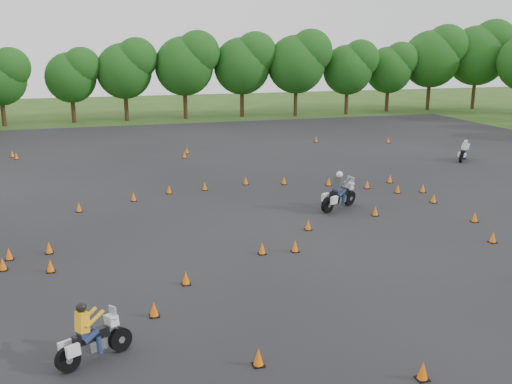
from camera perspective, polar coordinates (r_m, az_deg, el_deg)
The scene contains 7 objects.
ground at distance 23.31m, azimuth 2.77°, elevation -5.26°, with size 140.00×140.00×0.00m, color #2D5119.
asphalt_pad at distance 28.77m, azimuth -1.12°, elevation -1.33°, with size 62.00×62.00×0.00m, color black.
treeline at distance 56.56m, azimuth -5.70°, elevation 11.31°, with size 87.45×32.39×11.21m.
traffic_cones at distance 27.69m, azimuth -2.03°, elevation -1.49°, with size 35.67×33.16×0.45m.
rider_grey at distance 28.19m, azimuth 8.26°, elevation 0.24°, with size 2.54×0.78×1.96m, color #37393E, non-canonical shape.
rider_yellow at distance 15.47m, azimuth -15.85°, elevation -13.37°, with size 2.10×0.64×1.62m, color #FFAF16, non-canonical shape.
rider_white at distance 42.04m, azimuth 20.01°, elevation 3.96°, with size 1.95×0.60×1.51m, color silver, non-canonical shape.
Camera 1 is at (-7.20, -20.69, 7.95)m, focal length 40.00 mm.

